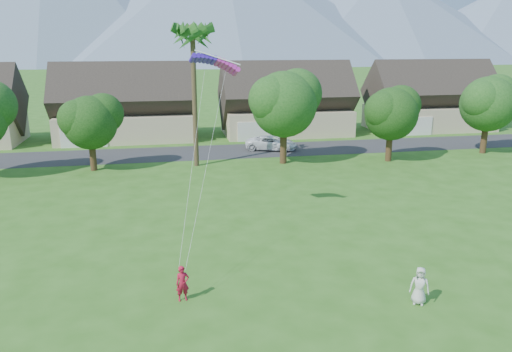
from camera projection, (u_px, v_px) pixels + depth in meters
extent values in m
plane|color=#2D6019|center=(305.00, 341.00, 18.81)|extent=(500.00, 500.00, 0.00)
cube|color=#2D2D30|center=(212.00, 152.00, 51.07)|extent=(90.00, 7.00, 0.01)
imported|color=#AB132E|center=(183.00, 284.00, 21.56)|extent=(0.63, 0.46, 1.60)
imported|color=silver|center=(420.00, 286.00, 21.27)|extent=(0.97, 0.86, 1.68)
imported|color=white|center=(271.00, 143.00, 52.00)|extent=(5.79, 4.18, 1.46)
cone|color=slate|center=(223.00, 3.00, 262.86)|extent=(240.00, 240.00, 62.00)
cone|color=slate|center=(382.00, 16.00, 280.66)|extent=(200.00, 200.00, 50.00)
cone|color=slate|center=(508.00, 22.00, 295.75)|extent=(180.00, 180.00, 45.00)
cube|color=beige|center=(126.00, 126.00, 57.60)|extent=(15.00, 8.00, 3.00)
cube|color=#382D28|center=(124.00, 98.00, 56.74)|extent=(15.75, 8.15, 8.15)
cube|color=silver|center=(84.00, 137.00, 53.09)|extent=(4.80, 0.12, 2.20)
cube|color=beige|center=(286.00, 122.00, 61.03)|extent=(15.00, 8.00, 3.00)
cube|color=#382D28|center=(286.00, 95.00, 60.17)|extent=(15.75, 8.15, 8.15)
cube|color=silver|center=(259.00, 132.00, 56.52)|extent=(4.80, 0.12, 2.20)
cube|color=beige|center=(428.00, 117.00, 64.45)|extent=(15.00, 8.00, 3.00)
cube|color=#382D28|center=(431.00, 92.00, 63.60)|extent=(15.75, 8.15, 8.15)
cube|color=silver|center=(413.00, 126.00, 59.95)|extent=(4.80, 0.12, 2.20)
cylinder|color=#47301C|center=(93.00, 158.00, 43.59)|extent=(0.56, 0.56, 2.18)
sphere|color=#214916|center=(90.00, 123.00, 42.77)|extent=(4.62, 4.62, 4.62)
cylinder|color=#47301C|center=(283.00, 148.00, 46.10)|extent=(0.62, 0.62, 2.82)
sphere|color=#214916|center=(284.00, 104.00, 45.05)|extent=(5.98, 5.98, 5.98)
cylinder|color=#47301C|center=(389.00, 149.00, 47.02)|extent=(0.58, 0.58, 2.30)
sphere|color=#214916|center=(391.00, 114.00, 46.16)|extent=(4.90, 4.90, 4.90)
cylinder|color=#47301C|center=(484.00, 141.00, 50.39)|extent=(0.60, 0.60, 2.56)
sphere|color=#214916|center=(488.00, 104.00, 49.44)|extent=(5.44, 5.44, 5.44)
cylinder|color=#4C3D26|center=(195.00, 100.00, 43.94)|extent=(0.44, 0.44, 12.00)
sphere|color=#286021|center=(192.00, 25.00, 42.30)|extent=(3.00, 3.00, 3.00)
cube|color=#3E19BD|center=(203.00, 61.00, 27.66)|extent=(1.38, 1.02, 0.50)
cube|color=#CA26AB|center=(228.00, 61.00, 27.90)|extent=(1.38, 1.02, 0.50)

